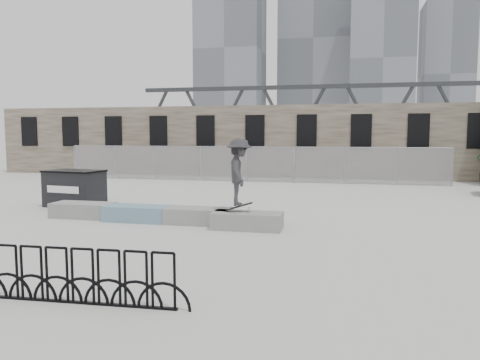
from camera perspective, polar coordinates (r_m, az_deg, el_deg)
name	(u,v)px	position (r m, az deg, el deg)	size (l,w,h in m)	color
ground	(165,220)	(15.01, -9.14, -4.88)	(120.00, 120.00, 0.00)	#BBBBB6
stone_wall	(259,141)	(30.44, 2.28, 4.74)	(36.00, 2.58, 4.50)	brown
chainlink_fence	(247,164)	(26.82, 0.81, 2.02)	(22.06, 0.06, 2.02)	gray
planter_far_left	(83,209)	(16.14, -18.59, -3.42)	(2.00, 0.90, 0.48)	gray
planter_center_left	(137,213)	(15.01, -12.41, -3.92)	(2.00, 0.90, 0.48)	teal
planter_center_right	(199,215)	(14.28, -5.07, -4.29)	(2.00, 0.90, 0.48)	gray
planter_offset	(247,220)	(13.45, 0.89, -4.89)	(2.00, 0.90, 0.48)	gray
dumpster	(75,188)	(18.60, -19.51, -0.95)	(2.24, 1.56, 1.37)	black
bike_rack	(70,277)	(8.12, -20.04, -11.00)	(4.04, 0.22, 0.90)	black
skyline_towers	(318,53)	(109.21, 9.46, 15.06)	(58.00, 28.00, 48.00)	slate
truss_bridge	(379,124)	(68.85, 16.57, 6.55)	(70.00, 3.00, 9.80)	#2D3033
skateboarder	(239,172)	(13.42, -0.11, 0.98)	(1.03, 1.40, 2.10)	#2E2D30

